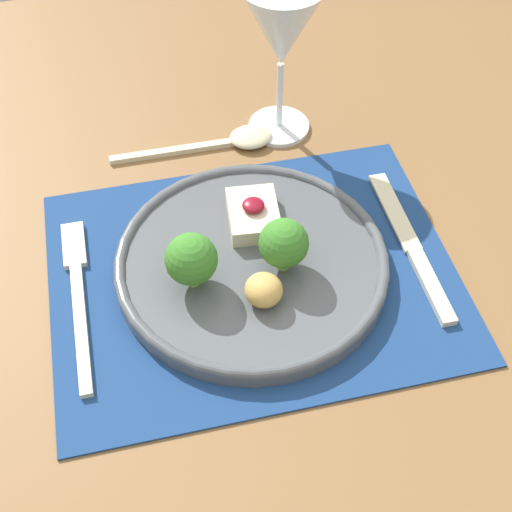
% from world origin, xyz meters
% --- Properties ---
extents(dining_table, '(1.17, 1.24, 0.75)m').
position_xyz_m(dining_table, '(0.00, 0.00, 0.67)').
color(dining_table, brown).
rests_on(dining_table, ground_plane).
extents(placemat, '(0.42, 0.33, 0.00)m').
position_xyz_m(placemat, '(0.00, 0.00, 0.76)').
color(placemat, navy).
rests_on(placemat, dining_table).
extents(dinner_plate, '(0.29, 0.29, 0.08)m').
position_xyz_m(dinner_plate, '(0.00, 0.01, 0.77)').
color(dinner_plate, '#4C5156').
rests_on(dinner_plate, placemat).
extents(fork, '(0.02, 0.22, 0.01)m').
position_xyz_m(fork, '(-0.18, 0.02, 0.76)').
color(fork, beige).
rests_on(fork, placemat).
extents(knife, '(0.02, 0.22, 0.01)m').
position_xyz_m(knife, '(0.17, -0.01, 0.76)').
color(knife, beige).
rests_on(knife, placemat).
extents(spoon, '(0.20, 0.04, 0.02)m').
position_xyz_m(spoon, '(0.02, 0.21, 0.76)').
color(spoon, beige).
rests_on(spoon, dining_table).
extents(wine_glass_near, '(0.09, 0.09, 0.19)m').
position_xyz_m(wine_glass_near, '(0.09, 0.23, 0.89)').
color(wine_glass_near, white).
rests_on(wine_glass_near, dining_table).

